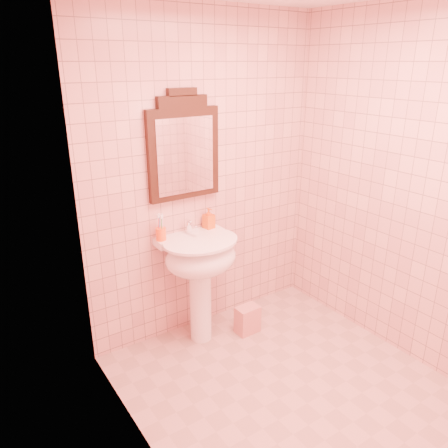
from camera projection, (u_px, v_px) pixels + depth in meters
floor at (293, 391)px, 2.97m from camera, size 2.20×2.20×0.00m
back_wall at (205, 179)px, 3.38m from camera, size 2.00×0.02×2.50m
pedestal_sink at (200, 264)px, 3.31m from camera, size 0.58×0.58×0.86m
faucet at (190, 227)px, 3.33m from camera, size 0.04×0.16×0.11m
mirror at (184, 149)px, 3.17m from camera, size 0.57×0.06×0.80m
toothbrush_cup at (161, 234)px, 3.22m from camera, size 0.08×0.08×0.18m
soap_dispenser at (209, 218)px, 3.43m from camera, size 0.09×0.09×0.17m
towel at (247, 319)px, 3.58m from camera, size 0.19×0.13×0.23m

